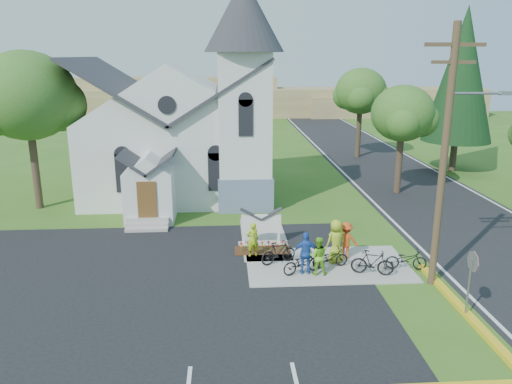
{
  "coord_description": "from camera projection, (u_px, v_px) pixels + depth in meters",
  "views": [
    {
      "loc": [
        -2.89,
        -19.32,
        8.85
      ],
      "look_at": [
        -1.33,
        5.0,
        2.13
      ],
      "focal_mm": 35.0,
      "sensor_mm": 36.0,
      "label": 1
    }
  ],
  "objects": [
    {
      "name": "conifer",
      "position": [
        462.0,
        75.0,
        37.4
      ],
      "size": [
        5.2,
        5.2,
        12.4
      ],
      "color": "#3A291F",
      "rests_on": "ground"
    },
    {
      "name": "ground",
      "position": [
        295.0,
        271.0,
        21.12
      ],
      "size": [
        120.0,
        120.0,
        0.0
      ],
      "primitive_type": "plane",
      "color": "#36611B",
      "rests_on": "ground"
    },
    {
      "name": "church",
      "position": [
        183.0,
        114.0,
        31.4
      ],
      "size": [
        12.35,
        12.0,
        13.0
      ],
      "color": "silver",
      "rests_on": "ground"
    },
    {
      "name": "tree_road_near",
      "position": [
        403.0,
        114.0,
        31.81
      ],
      "size": [
        4.0,
        4.0,
        7.05
      ],
      "color": "#3A291F",
      "rests_on": "ground"
    },
    {
      "name": "cyclist_4",
      "position": [
        336.0,
        241.0,
        21.69
      ],
      "size": [
        1.11,
        0.93,
        1.95
      ],
      "primitive_type": "imported",
      "rotation": [
        0.0,
        0.0,
        3.53
      ],
      "color": "#9AB021",
      "rests_on": "sidewalk"
    },
    {
      "name": "tree_lot_corner",
      "position": [
        27.0,
        96.0,
        28.12
      ],
      "size": [
        5.6,
        5.6,
        9.15
      ],
      "color": "#3A291F",
      "rests_on": "ground"
    },
    {
      "name": "utility_pole",
      "position": [
        446.0,
        151.0,
        18.57
      ],
      "size": [
        3.45,
        0.28,
        10.0
      ],
      "color": "#433121",
      "rests_on": "ground"
    },
    {
      "name": "bike_0",
      "position": [
        302.0,
        262.0,
        20.7
      ],
      "size": [
        1.9,
        1.25,
        0.94
      ],
      "primitive_type": "imported",
      "rotation": [
        0.0,
        0.0,
        1.96
      ],
      "color": "black",
      "rests_on": "sidewalk"
    },
    {
      "name": "sidewalk",
      "position": [
        327.0,
        265.0,
        21.69
      ],
      "size": [
        7.0,
        4.0,
        0.05
      ],
      "primitive_type": "cube",
      "color": "#9D988E",
      "rests_on": "ground"
    },
    {
      "name": "bike_4",
      "position": [
        406.0,
        259.0,
        21.08
      ],
      "size": [
        1.79,
        0.84,
        0.91
      ],
      "primitive_type": "imported",
      "rotation": [
        0.0,
        0.0,
        1.43
      ],
      "color": "black",
      "rests_on": "sidewalk"
    },
    {
      "name": "church_sign",
      "position": [
        261.0,
        224.0,
        23.85
      ],
      "size": [
        2.2,
        0.4,
        1.7
      ],
      "color": "#9D988E",
      "rests_on": "ground"
    },
    {
      "name": "cyclist_0",
      "position": [
        253.0,
        240.0,
        22.38
      ],
      "size": [
        0.66,
        0.52,
        1.59
      ],
      "primitive_type": "imported",
      "rotation": [
        0.0,
        0.0,
        3.42
      ],
      "color": "#9ABF16",
      "rests_on": "sidewalk"
    },
    {
      "name": "road",
      "position": [
        403.0,
        181.0,
        36.16
      ],
      "size": [
        8.0,
        90.0,
        0.02
      ],
      "primitive_type": "cube",
      "color": "black",
      "rests_on": "ground"
    },
    {
      "name": "parking_lot",
      "position": [
        118.0,
        298.0,
        18.76
      ],
      "size": [
        20.0,
        16.0,
        0.02
      ],
      "primitive_type": "cube",
      "color": "black",
      "rests_on": "ground"
    },
    {
      "name": "cyclist_2",
      "position": [
        306.0,
        253.0,
        20.55
      ],
      "size": [
        1.1,
        0.56,
        1.81
      ],
      "primitive_type": "imported",
      "rotation": [
        0.0,
        0.0,
        3.03
      ],
      "color": "#2351B2",
      "rests_on": "sidewalk"
    },
    {
      "name": "stop_sign",
      "position": [
        472.0,
        270.0,
        16.94
      ],
      "size": [
        0.11,
        0.76,
        2.48
      ],
      "color": "gray",
      "rests_on": "ground"
    },
    {
      "name": "flower_bed",
      "position": [
        263.0,
        251.0,
        23.25
      ],
      "size": [
        2.6,
        1.1,
        0.07
      ],
      "primitive_type": "cube",
      "color": "#38200F",
      "rests_on": "ground"
    },
    {
      "name": "cyclist_3",
      "position": [
        346.0,
        240.0,
        22.17
      ],
      "size": [
        1.18,
        0.81,
        1.67
      ],
      "primitive_type": "imported",
      "rotation": [
        0.0,
        0.0,
        2.95
      ],
      "color": "#CC4516",
      "rests_on": "sidewalk"
    },
    {
      "name": "bike_1",
      "position": [
        278.0,
        253.0,
        21.66
      ],
      "size": [
        1.74,
        1.1,
        1.01
      ],
      "primitive_type": "imported",
      "rotation": [
        0.0,
        0.0,
        1.97
      ],
      "color": "black",
      "rests_on": "sidewalk"
    },
    {
      "name": "bike_2",
      "position": [
        330.0,
        258.0,
        21.28
      ],
      "size": [
        1.71,
        0.92,
        0.85
      ],
      "primitive_type": "imported",
      "rotation": [
        0.0,
        0.0,
        1.8
      ],
      "color": "black",
      "rests_on": "sidewalk"
    },
    {
      "name": "distant_hills",
      "position": [
        265.0,
        101.0,
        74.95
      ],
      "size": [
        61.0,
        10.0,
        5.6
      ],
      "color": "olive",
      "rests_on": "ground"
    },
    {
      "name": "cyclist_1",
      "position": [
        318.0,
        256.0,
        20.53
      ],
      "size": [
        0.84,
        0.69,
        1.62
      ],
      "primitive_type": "imported",
      "rotation": [
        0.0,
        0.0,
        3.05
      ],
      "color": "#71C324",
      "rests_on": "sidewalk"
    },
    {
      "name": "bike_3",
      "position": [
        372.0,
        262.0,
        20.57
      ],
      "size": [
        1.82,
        0.98,
        1.06
      ],
      "primitive_type": "imported",
      "rotation": [
        0.0,
        0.0,
        1.28
      ],
      "color": "black",
      "rests_on": "sidewalk"
    },
    {
      "name": "tree_road_mid",
      "position": [
        361.0,
        91.0,
        43.23
      ],
      "size": [
        4.4,
        4.4,
        7.8
      ],
      "color": "#3A291F",
      "rests_on": "ground"
    }
  ]
}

